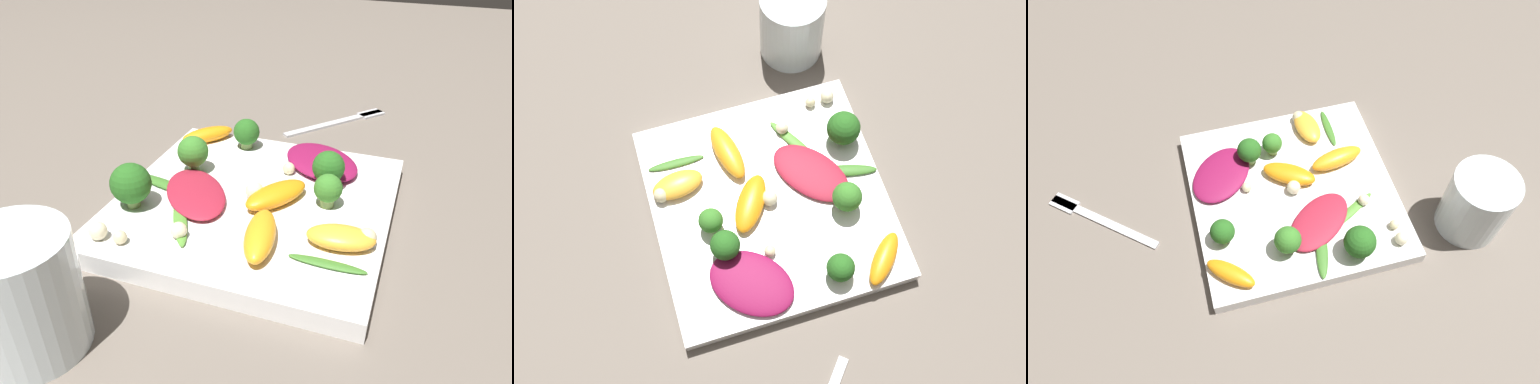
% 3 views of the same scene
% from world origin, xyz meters
% --- Properties ---
extents(ground_plane, '(2.40, 2.40, 0.00)m').
position_xyz_m(ground_plane, '(0.00, 0.00, 0.00)').
color(ground_plane, '#6B6056').
extents(plate, '(0.27, 0.27, 0.02)m').
position_xyz_m(plate, '(0.00, 0.00, 0.01)').
color(plate, white).
rests_on(plate, ground_plane).
extents(drinking_glass, '(0.08, 0.08, 0.10)m').
position_xyz_m(drinking_glass, '(0.10, 0.22, 0.05)').
color(drinking_glass, silver).
rests_on(drinking_glass, ground_plane).
extents(fork, '(0.12, 0.14, 0.01)m').
position_xyz_m(fork, '(-0.04, -0.27, 0.00)').
color(fork, silver).
rests_on(fork, ground_plane).
extents(radicchio_leaf_0, '(0.12, 0.12, 0.01)m').
position_xyz_m(radicchio_leaf_0, '(-0.05, -0.09, 0.03)').
color(radicchio_leaf_0, maroon).
rests_on(radicchio_leaf_0, plate).
extents(radicchio_leaf_1, '(0.11, 0.12, 0.01)m').
position_xyz_m(radicchio_leaf_1, '(0.06, 0.02, 0.03)').
color(radicchio_leaf_1, maroon).
rests_on(radicchio_leaf_1, plate).
extents(orange_segment_0, '(0.07, 0.04, 0.02)m').
position_xyz_m(orange_segment_0, '(-0.10, 0.05, 0.03)').
color(orange_segment_0, '#FCAD33').
rests_on(orange_segment_0, plate).
extents(orange_segment_1, '(0.07, 0.08, 0.02)m').
position_xyz_m(orange_segment_1, '(-0.02, -0.00, 0.03)').
color(orange_segment_1, orange).
rests_on(orange_segment_1, plate).
extents(orange_segment_2, '(0.04, 0.08, 0.02)m').
position_xyz_m(orange_segment_2, '(-0.03, 0.07, 0.03)').
color(orange_segment_2, orange).
rests_on(orange_segment_2, plate).
extents(orange_segment_3, '(0.06, 0.07, 0.02)m').
position_xyz_m(orange_segment_3, '(0.10, -0.11, 0.03)').
color(orange_segment_3, orange).
rests_on(orange_segment_3, plate).
extents(broccoli_floret_0, '(0.04, 0.04, 0.05)m').
position_xyz_m(broccoli_floret_0, '(0.11, 0.05, 0.05)').
color(broccoli_floret_0, '#7A9E51').
rests_on(broccoli_floret_0, plate).
extents(broccoli_floret_1, '(0.03, 0.03, 0.04)m').
position_xyz_m(broccoli_floret_1, '(-0.07, -0.05, 0.04)').
color(broccoli_floret_1, '#7A9E51').
rests_on(broccoli_floret_1, plate).
extents(broccoli_floret_2, '(0.03, 0.03, 0.04)m').
position_xyz_m(broccoli_floret_2, '(0.05, -0.11, 0.04)').
color(broccoli_floret_2, '#7A9E51').
rests_on(broccoli_floret_2, plate).
extents(broccoli_floret_3, '(0.03, 0.03, 0.04)m').
position_xyz_m(broccoli_floret_3, '(0.08, -0.03, 0.04)').
color(broccoli_floret_3, '#7A9E51').
rests_on(broccoli_floret_3, plate).
extents(broccoli_floret_4, '(0.03, 0.03, 0.04)m').
position_xyz_m(broccoli_floret_4, '(-0.07, -0.01, 0.04)').
color(broccoli_floret_4, '#7A9E51').
rests_on(broccoli_floret_4, plate).
extents(arugula_sprig_0, '(0.07, 0.01, 0.00)m').
position_xyz_m(arugula_sprig_0, '(-0.09, 0.08, 0.02)').
color(arugula_sprig_0, '#3D7528').
rests_on(arugula_sprig_0, plate).
extents(arugula_sprig_1, '(0.05, 0.08, 0.00)m').
position_xyz_m(arugula_sprig_1, '(0.05, 0.07, 0.02)').
color(arugula_sprig_1, '#518E33').
rests_on(arugula_sprig_1, plate).
extents(arugula_sprig_2, '(0.08, 0.03, 0.01)m').
position_xyz_m(arugula_sprig_2, '(0.10, 0.01, 0.02)').
color(arugula_sprig_2, '#3D7528').
rests_on(arugula_sprig_2, plate).
extents(macadamia_nut_0, '(0.02, 0.02, 0.02)m').
position_xyz_m(macadamia_nut_0, '(-0.00, 0.00, 0.03)').
color(macadamia_nut_0, beige).
rests_on(macadamia_nut_0, plate).
extents(macadamia_nut_1, '(0.02, 0.02, 0.02)m').
position_xyz_m(macadamia_nut_1, '(0.04, 0.09, 0.03)').
color(macadamia_nut_1, beige).
rests_on(macadamia_nut_1, plate).
extents(macadamia_nut_2, '(0.01, 0.01, 0.01)m').
position_xyz_m(macadamia_nut_2, '(-0.02, -0.06, 0.03)').
color(macadamia_nut_2, beige).
rests_on(macadamia_nut_2, plate).
extents(macadamia_nut_3, '(0.01, 0.01, 0.01)m').
position_xyz_m(macadamia_nut_3, '(0.09, 0.11, 0.03)').
color(macadamia_nut_3, beige).
rests_on(macadamia_nut_3, plate).
extents(macadamia_nut_4, '(0.02, 0.02, 0.02)m').
position_xyz_m(macadamia_nut_4, '(-0.12, 0.04, 0.03)').
color(macadamia_nut_4, beige).
rests_on(macadamia_nut_4, plate).
extents(macadamia_nut_5, '(0.02, 0.02, 0.02)m').
position_xyz_m(macadamia_nut_5, '(0.11, 0.11, 0.03)').
color(macadamia_nut_5, beige).
rests_on(macadamia_nut_5, plate).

